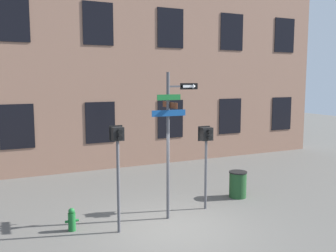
{
  "coord_description": "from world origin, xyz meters",
  "views": [
    {
      "loc": [
        -4.22,
        -8.8,
        4.03
      ],
      "look_at": [
        0.22,
        0.71,
        2.72
      ],
      "focal_mm": 40.0,
      "sensor_mm": 36.0,
      "label": 1
    }
  ],
  "objects": [
    {
      "name": "fire_hydrant",
      "position": [
        -2.5,
        0.99,
        0.3
      ],
      "size": [
        0.36,
        0.2,
        0.63
      ],
      "color": "#196028",
      "rests_on": "ground_plane"
    },
    {
      "name": "pedestrian_signal_right",
      "position": [
        1.63,
        0.97,
        2.07
      ],
      "size": [
        0.41,
        0.4,
        2.6
      ],
      "color": "#4C4C51",
      "rests_on": "ground_plane"
    },
    {
      "name": "street_sign_pole",
      "position": [
        0.29,
        0.7,
        2.53
      ],
      "size": [
        1.45,
        0.94,
        4.23
      ],
      "color": "#4C4C51",
      "rests_on": "ground_plane"
    },
    {
      "name": "trash_bin",
      "position": [
        3.23,
        1.5,
        0.45
      ],
      "size": [
        0.62,
        0.62,
        0.9
      ],
      "color": "#1E4723",
      "rests_on": "ground_plane"
    },
    {
      "name": "building_facade",
      "position": [
        -0.0,
        7.65,
        6.4
      ],
      "size": [
        24.0,
        0.63,
        12.8
      ],
      "color": "#936B56",
      "rests_on": "ground_plane"
    },
    {
      "name": "pedestrian_signal_left",
      "position": [
        -1.38,
        0.36,
        2.18
      ],
      "size": [
        0.35,
        0.4,
        2.84
      ],
      "color": "#4C4C51",
      "rests_on": "ground_plane"
    },
    {
      "name": "ground_plane",
      "position": [
        0.0,
        0.0,
        0.0
      ],
      "size": [
        60.0,
        60.0,
        0.0
      ],
      "primitive_type": "plane",
      "color": "#595651"
    }
  ]
}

